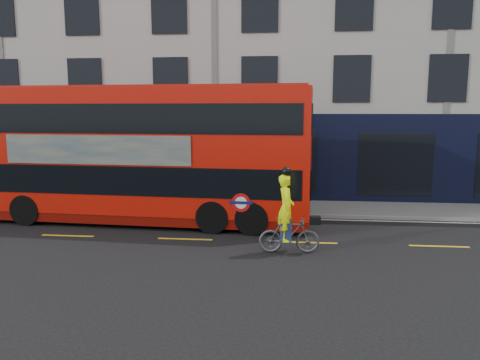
# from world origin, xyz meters

# --- Properties ---
(ground) EXTENTS (120.00, 120.00, 0.00)m
(ground) POSITION_xyz_m (0.00, 0.00, 0.00)
(ground) COLOR black
(ground) RESTS_ON ground
(pavement) EXTENTS (60.00, 3.00, 0.12)m
(pavement) POSITION_xyz_m (0.00, 6.50, 0.06)
(pavement) COLOR gray
(pavement) RESTS_ON ground
(kerb) EXTENTS (60.00, 0.12, 0.13)m
(kerb) POSITION_xyz_m (0.00, 5.00, 0.07)
(kerb) COLOR gray
(kerb) RESTS_ON ground
(building_terrace) EXTENTS (50.00, 10.07, 15.00)m
(building_terrace) POSITION_xyz_m (0.00, 12.94, 7.49)
(building_terrace) COLOR #B5B2AA
(building_terrace) RESTS_ON ground
(road_edge_line) EXTENTS (58.00, 0.10, 0.01)m
(road_edge_line) POSITION_xyz_m (0.00, 4.70, 0.00)
(road_edge_line) COLOR silver
(road_edge_line) RESTS_ON ground
(lane_dashes) EXTENTS (58.00, 0.12, 0.01)m
(lane_dashes) POSITION_xyz_m (0.00, 1.50, 0.00)
(lane_dashes) COLOR gold
(lane_dashes) RESTS_ON ground
(bus) EXTENTS (12.59, 3.59, 5.02)m
(bus) POSITION_xyz_m (-2.02, 3.80, 2.57)
(bus) COLOR red
(bus) RESTS_ON ground
(cyclist) EXTENTS (1.82, 0.75, 2.56)m
(cyclist) POSITION_xyz_m (3.33, 0.38, 0.88)
(cyclist) COLOR #4F5255
(cyclist) RESTS_ON ground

